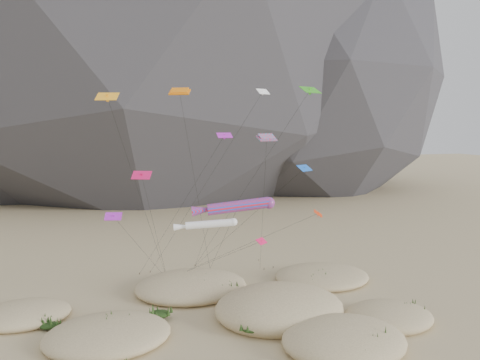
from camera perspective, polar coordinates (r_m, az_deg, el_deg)
name	(u,v)px	position (r m, az deg, el deg)	size (l,w,h in m)	color
ground	(253,343)	(49.59, 1.56, -19.26)	(500.00, 500.00, 0.00)	#CCB789
dunes	(229,322)	(52.37, -1.39, -16.91)	(50.09, 36.28, 4.57)	#CCB789
dune_grass	(241,318)	(52.87, 0.17, -16.52)	(44.66, 26.99, 1.54)	black
kite_stakes	(210,270)	(71.37, -3.64, -10.88)	(19.88, 6.32, 0.30)	#3F2D1E
rainbow_tube_kite	(236,206)	(51.64, -0.55, -3.25)	(9.25, 19.80, 13.82)	red
white_tube_kite	(207,224)	(51.12, -4.05, -5.42)	(6.80, 20.60, 11.68)	white
orange_parafoil	(180,94)	(58.73, -7.32, 10.36)	(7.35, 11.08, 26.30)	orange
multi_parafoil	(267,140)	(54.44, 3.27, 4.94)	(5.55, 14.94, 20.75)	#FB1A42
delta_kites	(221,153)	(56.14, -2.32, 3.32)	(27.46, 21.10, 26.51)	#2B9316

